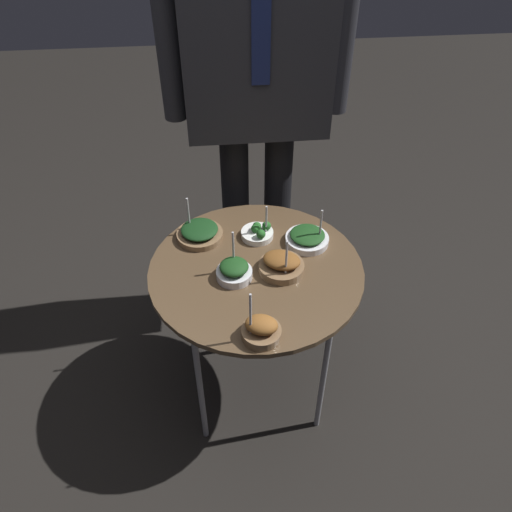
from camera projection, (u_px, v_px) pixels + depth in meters
The scene contains 9 objects.
ground_plane at pixel (256, 382), 2.01m from camera, with size 8.00×8.00×0.00m, color black.
serving_cart at pixel (256, 277), 1.62m from camera, with size 0.69×0.69×0.63m.
bowl_roast_front_right at pixel (282, 264), 1.57m from camera, with size 0.14×0.14×0.15m.
bowl_broccoli_back_left at pixel (258, 232), 1.70m from camera, with size 0.11×0.11×0.13m.
bowl_spinach_mid_left at pixel (307, 238), 1.68m from camera, with size 0.15×0.15×0.14m.
bowl_spinach_far_rim at pixel (200, 232), 1.70m from camera, with size 0.16×0.16×0.14m.
bowl_roast_near_rim at pixel (261, 329), 1.37m from camera, with size 0.11×0.11×0.18m.
bowl_spinach_center at pixel (234, 271), 1.54m from camera, with size 0.11×0.11×0.16m.
waiter_figure at pixel (257, 59), 1.65m from camera, with size 0.65×0.24×1.75m.
Camera 1 is at (-0.12, -1.16, 1.72)m, focal length 35.00 mm.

